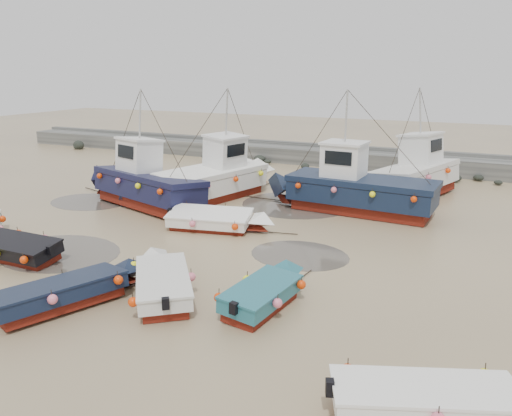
{
  "coord_description": "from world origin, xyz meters",
  "views": [
    {
      "loc": [
        11.32,
        -15.3,
        7.24
      ],
      "look_at": [
        2.46,
        3.66,
        1.4
      ],
      "focal_mm": 35.0,
      "sensor_mm": 36.0,
      "label": 1
    }
  ],
  "objects_px": {
    "person": "(123,207)",
    "cabin_boat_3": "(421,173)",
    "cabin_boat_2": "(350,187)",
    "dinghy_5": "(218,218)",
    "dinghy_2": "(267,289)",
    "cabin_boat_1": "(219,175)",
    "dinghy_1": "(71,288)",
    "cabin_boat_0": "(140,182)",
    "dinghy_4": "(10,245)",
    "dinghy_6": "(162,278)",
    "dinghy_3": "(444,400)"
  },
  "relations": [
    {
      "from": "dinghy_1",
      "to": "cabin_boat_1",
      "type": "distance_m",
      "value": 14.22
    },
    {
      "from": "dinghy_3",
      "to": "cabin_boat_0",
      "type": "bearing_deg",
      "value": -146.05
    },
    {
      "from": "dinghy_5",
      "to": "cabin_boat_2",
      "type": "distance_m",
      "value": 7.43
    },
    {
      "from": "cabin_boat_1",
      "to": "dinghy_1",
      "type": "bearing_deg",
      "value": -64.5
    },
    {
      "from": "dinghy_2",
      "to": "dinghy_5",
      "type": "xyz_separation_m",
      "value": [
        -5.21,
        6.16,
        -0.02
      ]
    },
    {
      "from": "dinghy_2",
      "to": "cabin_boat_1",
      "type": "relative_size",
      "value": 0.52
    },
    {
      "from": "cabin_boat_2",
      "to": "cabin_boat_3",
      "type": "relative_size",
      "value": 1.13
    },
    {
      "from": "dinghy_1",
      "to": "person",
      "type": "relative_size",
      "value": 3.84
    },
    {
      "from": "dinghy_2",
      "to": "person",
      "type": "height_order",
      "value": "dinghy_2"
    },
    {
      "from": "dinghy_5",
      "to": "cabin_boat_2",
      "type": "height_order",
      "value": "cabin_boat_2"
    },
    {
      "from": "dinghy_4",
      "to": "cabin_boat_2",
      "type": "height_order",
      "value": "cabin_boat_2"
    },
    {
      "from": "person",
      "to": "dinghy_6",
      "type": "bearing_deg",
      "value": 138.94
    },
    {
      "from": "cabin_boat_0",
      "to": "cabin_boat_1",
      "type": "xyz_separation_m",
      "value": [
        3.07,
        3.32,
        0.0
      ]
    },
    {
      "from": "dinghy_5",
      "to": "dinghy_3",
      "type": "bearing_deg",
      "value": 36.53
    },
    {
      "from": "person",
      "to": "cabin_boat_2",
      "type": "bearing_deg",
      "value": -155.69
    },
    {
      "from": "dinghy_5",
      "to": "cabin_boat_2",
      "type": "xyz_separation_m",
      "value": [
        4.73,
        5.68,
        0.78
      ]
    },
    {
      "from": "dinghy_3",
      "to": "dinghy_1",
      "type": "bearing_deg",
      "value": -115.87
    },
    {
      "from": "dinghy_3",
      "to": "cabin_boat_1",
      "type": "bearing_deg",
      "value": -158.88
    },
    {
      "from": "cabin_boat_0",
      "to": "person",
      "type": "xyz_separation_m",
      "value": [
        -0.7,
        -0.69,
        -1.34
      ]
    },
    {
      "from": "dinghy_2",
      "to": "dinghy_4",
      "type": "distance_m",
      "value": 10.88
    },
    {
      "from": "dinghy_1",
      "to": "cabin_boat_0",
      "type": "distance_m",
      "value": 12.02
    },
    {
      "from": "dinghy_1",
      "to": "dinghy_5",
      "type": "relative_size",
      "value": 1.0
    },
    {
      "from": "dinghy_5",
      "to": "dinghy_2",
      "type": "bearing_deg",
      "value": 28.36
    },
    {
      "from": "dinghy_4",
      "to": "dinghy_1",
      "type": "bearing_deg",
      "value": -111.67
    },
    {
      "from": "cabin_boat_1",
      "to": "cabin_boat_2",
      "type": "distance_m",
      "value": 7.58
    },
    {
      "from": "dinghy_1",
      "to": "dinghy_3",
      "type": "relative_size",
      "value": 1.01
    },
    {
      "from": "cabin_boat_3",
      "to": "person",
      "type": "xyz_separation_m",
      "value": [
        -14.27,
        -9.59,
        -1.36
      ]
    },
    {
      "from": "dinghy_2",
      "to": "cabin_boat_0",
      "type": "relative_size",
      "value": 0.52
    },
    {
      "from": "dinghy_2",
      "to": "dinghy_4",
      "type": "bearing_deg",
      "value": -170.22
    },
    {
      "from": "cabin_boat_2",
      "to": "dinghy_3",
      "type": "bearing_deg",
      "value": -154.73
    },
    {
      "from": "dinghy_6",
      "to": "cabin_boat_0",
      "type": "height_order",
      "value": "cabin_boat_0"
    },
    {
      "from": "cabin_boat_0",
      "to": "dinghy_6",
      "type": "bearing_deg",
      "value": -121.73
    },
    {
      "from": "dinghy_1",
      "to": "dinghy_6",
      "type": "height_order",
      "value": "same"
    },
    {
      "from": "cabin_boat_0",
      "to": "person",
      "type": "relative_size",
      "value": 6.29
    },
    {
      "from": "dinghy_2",
      "to": "cabin_boat_1",
      "type": "xyz_separation_m",
      "value": [
        -8.06,
        11.44,
        0.78
      ]
    },
    {
      "from": "dinghy_1",
      "to": "dinghy_5",
      "type": "height_order",
      "value": "same"
    },
    {
      "from": "cabin_boat_1",
      "to": "cabin_boat_2",
      "type": "bearing_deg",
      "value": 18.73
    },
    {
      "from": "dinghy_1",
      "to": "dinghy_4",
      "type": "height_order",
      "value": "same"
    },
    {
      "from": "dinghy_1",
      "to": "cabin_boat_3",
      "type": "bearing_deg",
      "value": 90.78
    },
    {
      "from": "person",
      "to": "cabin_boat_3",
      "type": "bearing_deg",
      "value": -143.02
    },
    {
      "from": "dinghy_4",
      "to": "dinghy_6",
      "type": "distance_m",
      "value": 7.37
    },
    {
      "from": "dinghy_5",
      "to": "cabin_boat_1",
      "type": "distance_m",
      "value": 6.05
    },
    {
      "from": "dinghy_4",
      "to": "dinghy_6",
      "type": "relative_size",
      "value": 1.16
    },
    {
      "from": "dinghy_3",
      "to": "cabin_boat_2",
      "type": "relative_size",
      "value": 0.56
    },
    {
      "from": "cabin_boat_2",
      "to": "dinghy_2",
      "type": "bearing_deg",
      "value": -174.07
    },
    {
      "from": "dinghy_6",
      "to": "cabin_boat_3",
      "type": "xyz_separation_m",
      "value": [
        5.94,
        17.67,
        0.81
      ]
    },
    {
      "from": "cabin_boat_3",
      "to": "dinghy_1",
      "type": "bearing_deg",
      "value": -94.22
    },
    {
      "from": "dinghy_1",
      "to": "cabin_boat_3",
      "type": "xyz_separation_m",
      "value": [
        8.09,
        19.57,
        0.82
      ]
    },
    {
      "from": "cabin_boat_2",
      "to": "dinghy_5",
      "type": "bearing_deg",
      "value": 143.83
    },
    {
      "from": "cabin_boat_3",
      "to": "person",
      "type": "bearing_deg",
      "value": -127.87
    }
  ]
}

